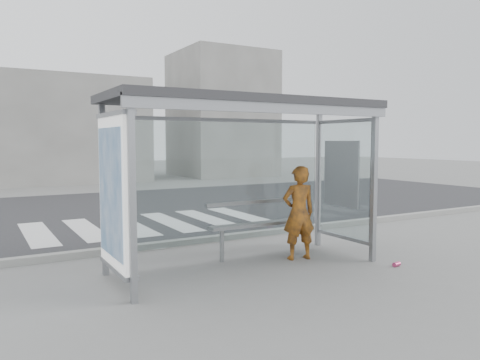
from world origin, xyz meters
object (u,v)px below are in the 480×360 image
person (299,213)px  bench (258,224)px  bus_shelter (223,140)px  soda_can (396,264)px

person → bench: person is taller
bus_shelter → bench: bearing=26.7°
bus_shelter → bench: size_ratio=2.30×
person → soda_can: 1.73m
bus_shelter → person: bearing=-1.4°
bus_shelter → soda_can: bus_shelter is taller
bench → soda_can: size_ratio=13.84×
bus_shelter → person: (1.41, -0.03, -1.20)m
person → bench: (-0.48, 0.50, -0.22)m
person → soda_can: bearing=144.9°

